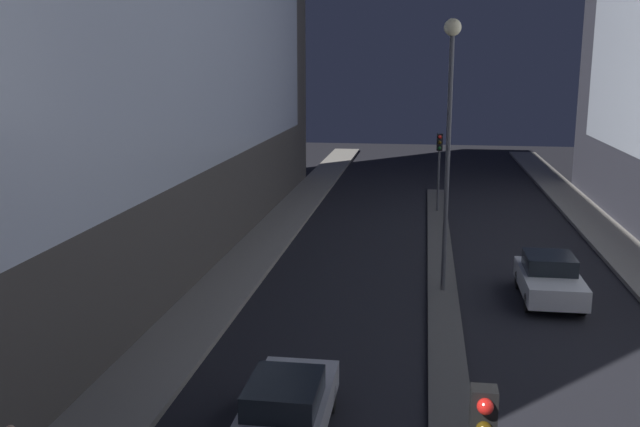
% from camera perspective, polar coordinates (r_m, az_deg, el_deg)
% --- Properties ---
extents(median_strip, '(1.05, 39.26, 0.13)m').
position_cam_1_polar(median_strip, '(26.64, 9.75, -5.70)').
color(median_strip, '#56544F').
rests_on(median_strip, ground).
extents(traffic_light_mid, '(0.32, 0.42, 4.18)m').
position_cam_1_polar(traffic_light_mid, '(38.80, 9.52, 4.69)').
color(traffic_light_mid, '#4C4C51').
rests_on(traffic_light_mid, median_strip).
extents(street_lamp, '(0.58, 0.58, 9.38)m').
position_cam_1_polar(street_lamp, '(24.72, 10.34, 8.66)').
color(street_lamp, '#4C4C51').
rests_on(street_lamp, median_strip).
extents(car_left_lane, '(1.79, 4.28, 1.51)m').
position_cam_1_polar(car_left_lane, '(16.08, -2.71, -15.26)').
color(car_left_lane, '#B2B2B7').
rests_on(car_left_lane, ground).
extents(car_right_lane, '(1.93, 4.07, 1.57)m').
position_cam_1_polar(car_right_lane, '(25.90, 17.88, -4.97)').
color(car_right_lane, silver).
rests_on(car_right_lane, ground).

